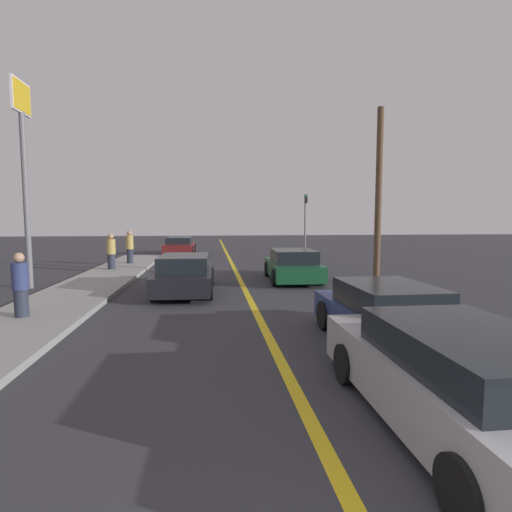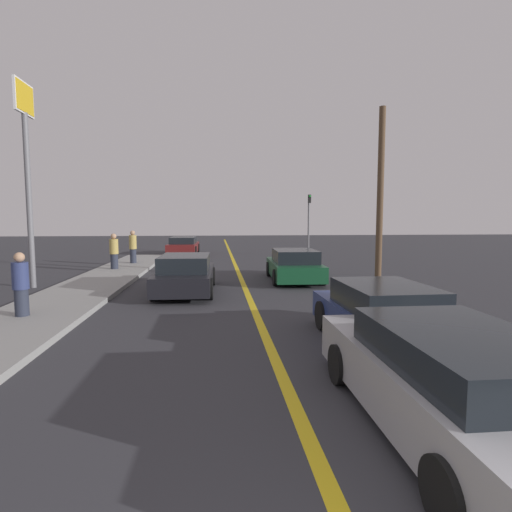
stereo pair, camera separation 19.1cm
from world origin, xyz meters
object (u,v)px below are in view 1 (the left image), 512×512
object	(u,v)px
car_parked_left_lot	(293,266)
traffic_light	(305,219)
car_oncoming_far	(180,246)
pedestrian_near_curb	(20,285)
pedestrian_mid_group	(111,252)
utility_pole	(378,198)
car_ahead_center	(384,315)
car_far_distant	(185,274)
car_near_right_lane	(460,380)
pedestrian_far_standing	(130,247)
roadside_sign	(23,146)

from	to	relation	value
car_parked_left_lot	traffic_light	distance (m)	11.36
car_oncoming_far	pedestrian_near_curb	bearing A→B (deg)	-95.84
pedestrian_mid_group	utility_pole	distance (m)	12.24
pedestrian_near_curb	traffic_light	world-z (taller)	traffic_light
car_ahead_center	utility_pole	bearing A→B (deg)	67.01
utility_pole	car_far_distant	bearing A→B (deg)	-172.96
car_near_right_lane	car_far_distant	size ratio (longest dim) A/B	1.06
car_ahead_center	car_far_distant	distance (m)	7.56
pedestrian_mid_group	traffic_light	xyz separation A→B (m)	(11.11, 7.22, 1.56)
car_parked_left_lot	car_oncoming_far	world-z (taller)	car_parked_left_lot
car_near_right_lane	traffic_light	size ratio (longest dim) A/B	1.13
car_oncoming_far	pedestrian_far_standing	size ratio (longest dim) A/B	2.53
pedestrian_near_curb	car_parked_left_lot	bearing A→B (deg)	36.26
roadside_sign	utility_pole	distance (m)	12.99
pedestrian_mid_group	pedestrian_far_standing	size ratio (longest dim) A/B	0.96
car_near_right_lane	car_parked_left_lot	xyz separation A→B (m)	(0.44, 11.67, -0.00)
utility_pole	pedestrian_mid_group	bearing A→B (deg)	156.06
pedestrian_near_curb	pedestrian_far_standing	bearing A→B (deg)	88.64
car_parked_left_lot	car_oncoming_far	distance (m)	13.65
car_ahead_center	roadside_sign	xyz separation A→B (m)	(-9.95, 7.78, 4.46)
pedestrian_near_curb	utility_pole	size ratio (longest dim) A/B	0.23
traffic_light	pedestrian_mid_group	bearing A→B (deg)	-146.96
car_ahead_center	car_oncoming_far	distance (m)	21.69
traffic_light	roadside_sign	distance (m)	17.47
pedestrian_mid_group	roadside_sign	size ratio (longest dim) A/B	0.23
car_parked_left_lot	pedestrian_mid_group	size ratio (longest dim) A/B	2.54
car_near_right_lane	pedestrian_mid_group	xyz separation A→B (m)	(-7.55, 15.20, 0.36)
car_oncoming_far	utility_pole	size ratio (longest dim) A/B	0.67
car_oncoming_far	roadside_sign	xyz separation A→B (m)	(-4.41, -13.19, 4.44)
car_ahead_center	pedestrian_far_standing	xyz separation A→B (m)	(-7.71, 14.51, 0.42)
car_far_distant	car_oncoming_far	bearing A→B (deg)	96.05
car_parked_left_lot	traffic_light	xyz separation A→B (m)	(3.12, 10.75, 1.92)
pedestrian_far_standing	pedestrian_mid_group	bearing A→B (deg)	-98.28
car_oncoming_far	pedestrian_near_curb	world-z (taller)	pedestrian_near_curb
car_oncoming_far	car_far_distant	bearing A→B (deg)	-83.40
car_far_distant	traffic_light	bearing A→B (deg)	61.79
utility_pole	pedestrian_far_standing	bearing A→B (deg)	145.09
car_ahead_center	pedestrian_mid_group	world-z (taller)	pedestrian_mid_group
pedestrian_mid_group	utility_pole	size ratio (longest dim) A/B	0.25
car_parked_left_lot	pedestrian_far_standing	size ratio (longest dim) A/B	2.44
pedestrian_far_standing	utility_pole	size ratio (longest dim) A/B	0.26
utility_pole	pedestrian_near_curb	bearing A→B (deg)	-157.78
pedestrian_far_standing	utility_pole	xyz separation A→B (m)	(10.61, -7.41, 2.30)
car_near_right_lane	utility_pole	xyz separation A→B (m)	(3.43, 10.32, 2.70)
pedestrian_far_standing	utility_pole	bearing A→B (deg)	-34.91
car_parked_left_lot	pedestrian_far_standing	world-z (taller)	pedestrian_far_standing
car_oncoming_far	traffic_light	size ratio (longest dim) A/B	1.07
car_near_right_lane	car_far_distant	xyz separation A→B (m)	(-3.77, 9.43, 0.01)
pedestrian_near_curb	pedestrian_mid_group	bearing A→B (deg)	90.54
car_ahead_center	car_parked_left_lot	xyz separation A→B (m)	(-0.09, 8.45, 0.01)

